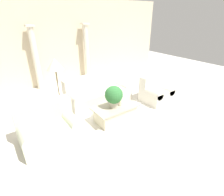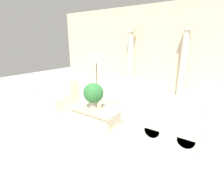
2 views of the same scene
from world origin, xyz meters
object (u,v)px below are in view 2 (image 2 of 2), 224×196
coffee_table (96,116)px  potted_plant (93,94)px  loveseat (55,96)px  floor_lamp (96,59)px  armchair (175,129)px  sofa_long (129,99)px

coffee_table → potted_plant: bearing=-178.3°
loveseat → floor_lamp: size_ratio=0.78×
armchair → sofa_long: bearing=146.2°
coffee_table → floor_lamp: floor_lamp is taller
loveseat → armchair: 3.49m
sofa_long → floor_lamp: 1.62m
sofa_long → armchair: size_ratio=2.45×
sofa_long → coffee_table: (-0.20, -1.23, -0.13)m
loveseat → armchair: bearing=-0.1°
sofa_long → floor_lamp: size_ratio=1.31×
armchair → coffee_table: bearing=-174.1°
coffee_table → loveseat: bearing=173.7°
floor_lamp → armchair: floor_lamp is taller
sofa_long → coffee_table: 1.26m
loveseat → coffee_table: (1.72, -0.19, -0.13)m
sofa_long → armchair: 1.89m
loveseat → armchair: loveseat is taller
coffee_table → armchair: (1.77, 0.18, 0.13)m
sofa_long → armchair: sofa_long is taller
floor_lamp → armchair: size_ratio=1.88×
loveseat → potted_plant: 1.72m
sofa_long → potted_plant: 1.33m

